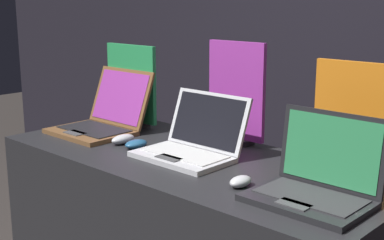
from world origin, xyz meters
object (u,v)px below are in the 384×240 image
Objects in this scene: mouse_front at (123,139)px; laptop_back at (317,181)px; promo_stand_front at (131,87)px; promo_stand_middle at (236,96)px; laptop_front at (103,118)px; mouse_back at (241,181)px; mouse_middle at (136,144)px; laptop_middle at (193,142)px; promo_stand_back at (361,124)px.

mouse_front is 0.32× the size of laptop_back.
mouse_front is 0.30× the size of promo_stand_front.
promo_stand_middle is at bearing 44.16° from mouse_front.
mouse_front is 0.27× the size of promo_stand_middle.
laptop_front is 0.66m from promo_stand_middle.
promo_stand_front is 1.01m from mouse_back.
promo_stand_middle is (0.35, 0.34, 0.19)m from mouse_front.
laptop_middle is at bearing 15.49° from mouse_middle.
promo_stand_back is (0.60, 0.20, 0.14)m from laptop_middle.
promo_stand_back is (0.00, 0.28, 0.13)m from laptop_back.
mouse_front is at bearing -164.50° from promo_stand_back.
mouse_front is 0.31× the size of laptop_middle.
laptop_middle is 0.27m from mouse_middle.
mouse_front is 1.00m from promo_stand_back.
laptop_back reaches higher than mouse_back.
laptop_back reaches higher than mouse_front.
laptop_middle reaches higher than mouse_front.
laptop_front reaches higher than mouse_front.
laptop_front reaches higher than mouse_middle.
laptop_back reaches higher than laptop_middle.
promo_stand_front is 0.45m from mouse_middle.
laptop_back reaches higher than mouse_middle.
promo_stand_middle reaches higher than mouse_front.
promo_stand_back is at bearing -7.23° from promo_stand_middle.
laptop_back is at bearing -90.00° from promo_stand_back.
promo_stand_middle is 1.08× the size of promo_stand_back.
promo_stand_front is 4.31× the size of mouse_back.
mouse_front is at bearing 176.29° from mouse_middle.
promo_stand_middle reaches higher than laptop_middle.
laptop_middle is 0.93× the size of promo_stand_back.
mouse_middle is 0.26× the size of promo_stand_back.
laptop_middle is 0.31m from promo_stand_middle.
laptop_front is at bearing 166.24° from mouse_middle.
laptop_middle is at bearing 172.36° from laptop_back.
promo_stand_front is 0.63m from laptop_middle.
mouse_front is 0.52m from promo_stand_middle.
promo_stand_front reaches higher than mouse_front.
laptop_middle is at bearing -18.00° from promo_stand_front.
mouse_back is at bearing -6.67° from mouse_front.
laptop_front reaches higher than laptop_back.
laptop_front is 0.87× the size of promo_stand_middle.
mouse_middle is 0.47m from promo_stand_middle.
promo_stand_front is 0.98× the size of promo_stand_back.
laptop_front is 0.25m from mouse_front.
laptop_middle reaches higher than mouse_middle.
mouse_back is at bearing -49.89° from promo_stand_middle.
laptop_front is 4.16× the size of mouse_back.
promo_stand_front is at bearing 162.00° from laptop_middle.
mouse_front is at bearing -47.34° from promo_stand_front.
mouse_back reaches higher than mouse_middle.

